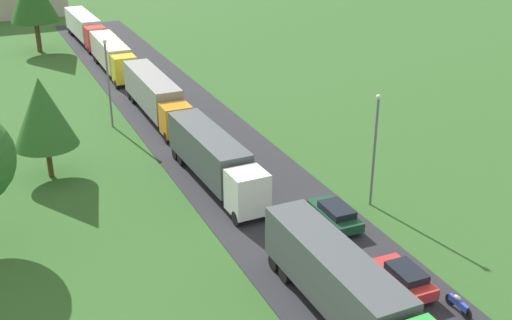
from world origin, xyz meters
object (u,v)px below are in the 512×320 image
object	(u,v)px
truck_third	(155,94)
tree_maple	(43,112)
truck_lead	(346,288)
motorcycle_courier	(459,304)
lamppost_second	(375,145)
truck_fourth	(112,55)
car_third	(335,214)
lamppost_third	(108,79)
car_second	(404,277)
truck_second	(214,158)
truck_fifth	(85,27)

from	to	relation	value
truck_third	tree_maple	distance (m)	14.99
truck_lead	motorcycle_courier	distance (m)	6.43
truck_third	motorcycle_courier	world-z (taller)	truck_third
truck_lead	lamppost_second	bearing A→B (deg)	50.75
lamppost_second	truck_fourth	bearing A→B (deg)	102.46
car_third	tree_maple	size ratio (longest dim) A/B	0.57
car_third	lamppost_third	size ratio (longest dim) A/B	0.56
truck_lead	lamppost_second	xyz separation A→B (m)	(8.61, 10.53, 2.32)
car_second	truck_second	bearing A→B (deg)	105.99
truck_third	lamppost_second	distance (m)	25.25
truck_fifth	car_third	world-z (taller)	truck_fifth
truck_fourth	motorcycle_courier	bearing A→B (deg)	-83.18
car_second	lamppost_third	bearing A→B (deg)	105.73
lamppost_third	truck_fourth	bearing A→B (deg)	76.76
truck_lead	truck_third	xyz separation A→B (m)	(0.01, 34.17, 0.01)
car_third	lamppost_second	xyz separation A→B (m)	(3.75, 1.49, 3.71)
truck_third	motorcycle_courier	size ratio (longest dim) A/B	7.53
truck_fifth	lamppost_third	size ratio (longest dim) A/B	1.85
truck_fourth	car_third	distance (m)	42.06
truck_second	lamppost_third	bearing A→B (deg)	105.45
truck_fourth	lamppost_second	bearing A→B (deg)	-77.54
truck_fifth	motorcycle_courier	xyz separation A→B (m)	(6.35, -68.83, -1.62)
motorcycle_courier	lamppost_second	world-z (taller)	lamppost_second
truck_fourth	motorcycle_courier	size ratio (longest dim) A/B	7.11
truck_fifth	car_third	bearing A→B (deg)	-84.87
truck_lead	truck_third	bearing A→B (deg)	89.98
truck_lead	car_second	world-z (taller)	truck_lead
truck_lead	truck_fourth	world-z (taller)	truck_lead
truck_second	lamppost_third	world-z (taller)	lamppost_third
truck_second	lamppost_second	distance (m)	11.76
car_second	lamppost_second	bearing A→B (deg)	66.78
car_second	motorcycle_courier	xyz separation A→B (m)	(1.38, -2.88, -0.27)
truck_second	tree_maple	distance (m)	13.08
truck_lead	truck_second	xyz separation A→B (m)	(-0.21, 17.97, 0.00)
motorcycle_courier	truck_fifth	bearing A→B (deg)	95.27
car_second	tree_maple	size ratio (longest dim) A/B	0.52
truck_lead	lamppost_second	distance (m)	13.80
truck_lead	truck_fourth	distance (m)	50.77
truck_fourth	truck_second	bearing A→B (deg)	-89.86
lamppost_second	lamppost_third	bearing A→B (deg)	119.89
car_third	lamppost_second	size ratio (longest dim) A/B	0.56
truck_fourth	motorcycle_courier	world-z (taller)	truck_fourth
motorcycle_courier	truck_lead	bearing A→B (deg)	164.28
lamppost_third	truck_third	bearing A→B (deg)	12.31
motorcycle_courier	truck_second	bearing A→B (deg)	107.49
truck_fourth	lamppost_third	size ratio (longest dim) A/B	1.71
truck_third	car_third	world-z (taller)	truck_third
truck_fifth	car_second	size ratio (longest dim) A/B	3.67
lamppost_third	car_second	bearing A→B (deg)	-74.27
truck_third	car_third	size ratio (longest dim) A/B	3.25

